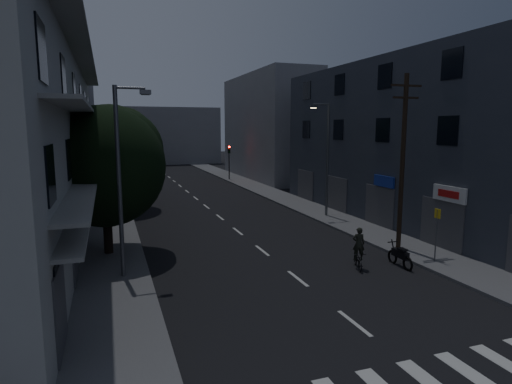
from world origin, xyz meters
TOP-DOWN VIEW (x-y plane):
  - ground at (0.00, 25.00)m, footprint 160.00×160.00m
  - sidewalk_left at (-7.50, 25.00)m, footprint 3.00×90.00m
  - sidewalk_right at (7.50, 25.00)m, footprint 3.00×90.00m
  - lane_markings at (0.00, 31.25)m, footprint 0.15×60.50m
  - building_left at (-11.98, 18.00)m, footprint 7.00×36.00m
  - building_right at (11.99, 14.00)m, footprint 6.19×28.00m
  - building_far_left at (-12.00, 48.00)m, footprint 6.00×20.00m
  - building_far_right at (12.00, 42.00)m, footprint 6.00×20.00m
  - building_far_end at (0.00, 70.00)m, footprint 24.00×8.00m
  - tree_near at (-7.61, 12.79)m, footprint 6.01×6.01m
  - tree_mid at (-7.13, 25.40)m, footprint 6.58×6.58m
  - tree_far at (-7.53, 34.00)m, footprint 5.95×5.95m
  - traffic_signal_far_right at (6.57, 40.99)m, footprint 0.28×0.37m
  - traffic_signal_far_left at (-6.53, 39.62)m, footprint 0.28×0.37m
  - street_lamp_left_near at (-6.99, 8.91)m, footprint 1.51×0.25m
  - street_lamp_right at (7.22, 17.53)m, footprint 1.51×0.25m
  - street_lamp_left_far at (-6.89, 29.46)m, footprint 1.51×0.25m
  - utility_pole at (6.89, 8.74)m, footprint 1.80×0.24m
  - bus_stop_sign at (7.04, 6.21)m, footprint 0.06×0.35m
  - motorcycle at (5.22, 6.44)m, footprint 0.53×1.85m
  - cyclist at (3.21, 6.85)m, footprint 1.02×1.62m

SIDE VIEW (x-z plane):
  - ground at x=0.00m, z-range 0.00..0.00m
  - lane_markings at x=0.00m, z-range 0.00..0.01m
  - sidewalk_left at x=-7.50m, z-range 0.00..0.15m
  - sidewalk_right at x=7.50m, z-range 0.00..0.15m
  - motorcycle at x=5.22m, z-range -0.12..1.06m
  - cyclist at x=3.21m, z-range -0.32..1.62m
  - bus_stop_sign at x=7.04m, z-range 0.63..3.15m
  - traffic_signal_far_right at x=6.57m, z-range 1.05..5.15m
  - traffic_signal_far_left at x=-6.53m, z-range 1.05..5.15m
  - street_lamp_left_near at x=-6.99m, z-range 0.60..8.60m
  - street_lamp_right at x=7.22m, z-range 0.60..8.60m
  - street_lamp_left_far at x=-6.89m, z-range 0.60..8.60m
  - tree_far at x=-7.53m, z-range 1.08..8.44m
  - tree_near at x=-7.61m, z-range 1.08..8.49m
  - utility_pole at x=6.89m, z-range 0.37..9.37m
  - building_far_end at x=0.00m, z-range 0.00..10.00m
  - tree_mid at x=-7.13m, z-range 1.16..9.25m
  - building_right at x=11.99m, z-range 0.00..11.00m
  - building_far_right at x=12.00m, z-range 0.00..13.00m
  - building_left at x=-11.98m, z-range -0.01..13.99m
  - building_far_left at x=-12.00m, z-range 0.00..16.00m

